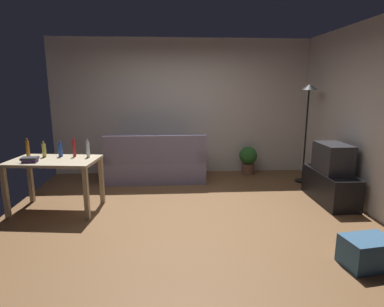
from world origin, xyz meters
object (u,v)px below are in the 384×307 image
object	(u,v)px
couch	(156,165)
book_stack	(30,160)
tv_stand	(330,187)
torchiere_lamp	(308,107)
bottle_clear	(88,149)
bottle_red	(74,148)
bottle_squat	(44,150)
potted_plant	(248,158)
desk	(55,167)
bottle_blue	(60,150)
tv	(333,158)
bottle_amber	(28,149)
storage_box	(367,252)

from	to	relation	value
couch	book_stack	world-z (taller)	couch
tv_stand	torchiere_lamp	world-z (taller)	torchiere_lamp
tv_stand	bottle_clear	distance (m)	3.74
bottle_red	torchiere_lamp	bearing A→B (deg)	13.89
bottle_squat	potted_plant	bearing A→B (deg)	24.32
desk	bottle_blue	size ratio (longest dim) A/B	5.47
bottle_red	bottle_clear	bearing A→B (deg)	-13.99
bottle_clear	book_stack	world-z (taller)	bottle_clear
bottle_blue	bottle_clear	bearing A→B (deg)	-8.98
bottle_blue	bottle_red	distance (m)	0.21
bottle_blue	tv	bearing A→B (deg)	-1.28
bottle_amber	book_stack	world-z (taller)	bottle_amber
bottle_clear	bottle_red	bearing A→B (deg)	166.01
bottle_red	bottle_blue	bearing A→B (deg)	176.33
tv	bottle_red	distance (m)	3.90
tv	potted_plant	bearing A→B (deg)	29.43
bottle_amber	torchiere_lamp	bearing A→B (deg)	11.72
tv	storage_box	bearing A→B (deg)	164.09
tv_stand	storage_box	distance (m)	1.87
torchiere_lamp	bottle_amber	distance (m)	4.69
tv_stand	bottle_blue	world-z (taller)	bottle_blue
storage_box	bottle_blue	bearing A→B (deg)	152.22
bottle_clear	tv_stand	bearing A→B (deg)	-0.40
bottle_red	bottle_clear	world-z (taller)	bottle_red
storage_box	bottle_clear	xyz separation A→B (m)	(-3.17, 1.83, 0.73)
torchiere_lamp	potted_plant	xyz separation A→B (m)	(-0.91, 0.58, -1.08)
bottle_clear	storage_box	bearing A→B (deg)	-29.91
couch	torchiere_lamp	distance (m)	2.99
bottle_red	couch	bearing A→B (deg)	47.45
potted_plant	bottle_clear	xyz separation A→B (m)	(-2.77, -1.60, 0.55)
couch	tv_stand	xyz separation A→B (m)	(2.76, -1.31, -0.07)
couch	bottle_amber	bearing A→B (deg)	34.05
tv	torchiere_lamp	size ratio (longest dim) A/B	0.33
tv	desk	world-z (taller)	tv
tv_stand	book_stack	world-z (taller)	book_stack
torchiere_lamp	bottle_blue	xyz separation A→B (m)	(-4.10, -0.95, -0.55)
bottle_clear	torchiere_lamp	bearing A→B (deg)	15.42
couch	storage_box	world-z (taller)	couch
potted_plant	couch	bearing A→B (deg)	-170.40
tv_stand	potted_plant	size ratio (longest dim) A/B	1.93
couch	bottle_amber	distance (m)	2.25
bottle_amber	bottle_blue	xyz separation A→B (m)	(0.46, -0.00, -0.02)
potted_plant	book_stack	size ratio (longest dim) A/B	2.56
storage_box	bottle_red	bearing A→B (deg)	150.97
bottle_blue	tv_stand	bearing A→B (deg)	-1.28
bottle_amber	bottle_squat	size ratio (longest dim) A/B	1.19
desk	bottle_blue	distance (m)	0.28
book_stack	torchiere_lamp	bearing A→B (deg)	16.22
bottle_squat	bottle_red	xyz separation A→B (m)	(0.43, -0.00, 0.03)
tv_stand	bottle_squat	size ratio (longest dim) A/B	4.71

